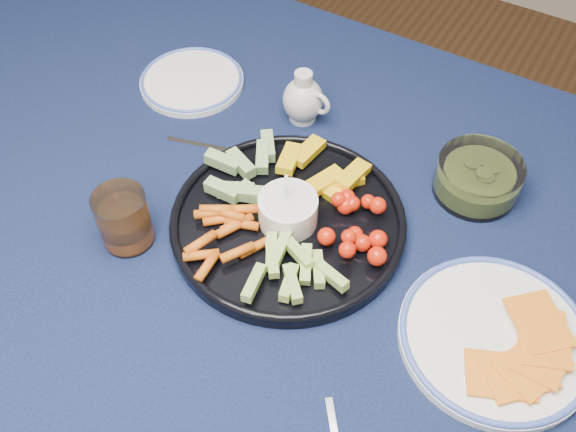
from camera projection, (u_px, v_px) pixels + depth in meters
The scene contains 8 objects.
dining_table at pixel (264, 255), 1.03m from camera, with size 1.67×1.07×0.75m.
crudite_platter at pixel (287, 218), 0.94m from camera, with size 0.35×0.35×0.11m.
creamer_pitcher at pixel (304, 100), 1.08m from camera, with size 0.09×0.07×0.10m.
pickle_bowl at pixel (477, 179), 0.98m from camera, with size 0.13×0.13×0.06m.
cheese_plate at pixel (496, 336), 0.83m from camera, with size 0.25×0.25×0.03m.
juice_tumbler at pixel (125, 221), 0.91m from camera, with size 0.08×0.08×0.09m.
fork_left at pixel (215, 148), 1.06m from camera, with size 0.14×0.05×0.00m.
side_plate_extra at pixel (192, 81), 1.16m from camera, with size 0.19×0.19×0.02m.
Camera 1 is at (0.34, -0.50, 1.50)m, focal length 40.00 mm.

